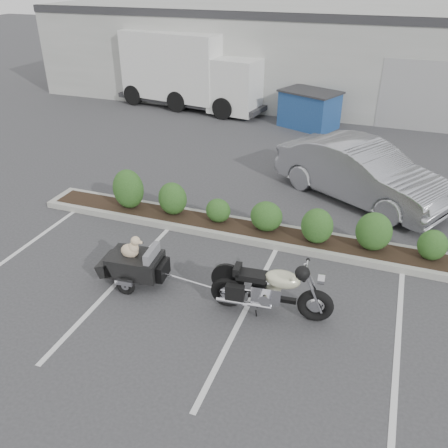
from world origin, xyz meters
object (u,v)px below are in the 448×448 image
(motorcycle, at_px, (271,290))
(delivery_truck, at_px, (193,72))
(dumpster, at_px, (309,109))
(pet_trailer, at_px, (135,263))
(sedan, at_px, (361,172))

(motorcycle, distance_m, delivery_truck, 14.53)
(delivery_truck, bearing_deg, motorcycle, -52.26)
(dumpster, bearing_deg, pet_trailer, -73.66)
(motorcycle, xyz_separation_m, dumpster, (-1.58, 11.45, 0.20))
(dumpster, height_order, delivery_truck, delivery_truck)
(delivery_truck, bearing_deg, dumpster, -4.19)
(pet_trailer, relative_size, delivery_truck, 0.25)
(motorcycle, height_order, pet_trailer, motorcycle)
(sedan, xyz_separation_m, dumpster, (-2.56, 5.95, -0.07))
(motorcycle, xyz_separation_m, pet_trailer, (-2.79, 0.02, -0.07))
(pet_trailer, height_order, dumpster, dumpster)
(pet_trailer, relative_size, sedan, 0.38)
(motorcycle, height_order, sedan, sedan)
(dumpster, bearing_deg, delivery_truck, -170.76)
(pet_trailer, bearing_deg, delivery_truck, 102.93)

